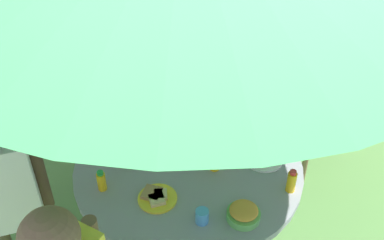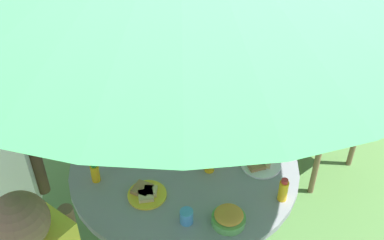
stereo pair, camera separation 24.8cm
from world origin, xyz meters
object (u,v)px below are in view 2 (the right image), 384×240
(snack_bowl, at_px, (229,218))
(cup_near, at_px, (187,217))
(child_in_pink_shirt, at_px, (114,87))
(juice_bottle_mid_left, at_px, (95,172))
(child_in_grey_shirt, at_px, (212,70))
(juice_bottle_center_front, at_px, (120,129))
(plate_far_right, at_px, (260,164))
(garden_table, at_px, (185,183))
(juice_bottle_near_right, at_px, (283,190))
(juice_bottle_mid_right, at_px, (116,147))
(plate_front_edge, at_px, (146,193))
(wooden_chair, at_px, (330,99))
(juice_bottle_far_left, at_px, (174,107))
(juice_bottle_center_back, at_px, (209,162))
(plate_near_left, at_px, (216,117))

(snack_bowl, height_order, cup_near, snack_bowl)
(child_in_pink_shirt, distance_m, juice_bottle_mid_left, 0.85)
(child_in_grey_shirt, height_order, juice_bottle_center_front, child_in_grey_shirt)
(juice_bottle_center_front, distance_m, juice_bottle_mid_left, 0.37)
(plate_far_right, distance_m, juice_bottle_center_front, 0.81)
(garden_table, bearing_deg, child_in_pink_shirt, 111.07)
(juice_bottle_near_right, xyz_separation_m, cup_near, (-0.49, -0.04, -0.03))
(child_in_pink_shirt, distance_m, juice_bottle_mid_right, 0.65)
(plate_front_edge, height_order, juice_bottle_mid_right, juice_bottle_mid_right)
(snack_bowl, bearing_deg, child_in_grey_shirt, 79.14)
(snack_bowl, bearing_deg, juice_bottle_near_right, 15.99)
(plate_far_right, xyz_separation_m, cup_near, (-0.46, -0.28, 0.03))
(child_in_grey_shirt, height_order, child_in_pink_shirt, child_in_grey_shirt)
(wooden_chair, xyz_separation_m, juice_bottle_far_left, (-1.14, -0.16, 0.22))
(juice_bottle_center_back, relative_size, cup_near, 1.77)
(wooden_chair, distance_m, juice_bottle_far_left, 1.17)
(snack_bowl, height_order, juice_bottle_far_left, juice_bottle_far_left)
(plate_front_edge, height_order, juice_bottle_mid_left, juice_bottle_mid_left)
(cup_near, bearing_deg, plate_near_left, 65.25)
(cup_near, bearing_deg, child_in_pink_shirt, 101.25)
(plate_front_edge, bearing_deg, child_in_pink_shirt, 94.49)
(garden_table, height_order, juice_bottle_near_right, juice_bottle_near_right)
(juice_bottle_mid_right, bearing_deg, snack_bowl, -51.85)
(child_in_pink_shirt, height_order, plate_near_left, child_in_pink_shirt)
(snack_bowl, bearing_deg, plate_far_right, 50.79)
(plate_far_right, bearing_deg, juice_bottle_center_back, 174.77)
(snack_bowl, relative_size, plate_far_right, 0.75)
(plate_near_left, distance_m, juice_bottle_far_left, 0.26)
(child_in_grey_shirt, bearing_deg, garden_table, 0.00)
(child_in_pink_shirt, height_order, juice_bottle_far_left, child_in_pink_shirt)
(garden_table, distance_m, plate_front_edge, 0.34)
(child_in_pink_shirt, xyz_separation_m, cup_near, (0.24, -1.19, 0.02))
(plate_near_left, bearing_deg, juice_bottle_center_back, -109.60)
(juice_bottle_center_back, bearing_deg, plate_far_right, -5.23)
(wooden_chair, xyz_separation_m, snack_bowl, (-1.04, -1.03, 0.20))
(child_in_grey_shirt, bearing_deg, juice_bottle_center_back, 9.01)
(wooden_chair, bearing_deg, garden_table, -90.00)
(child_in_grey_shirt, relative_size, plate_far_right, 5.78)
(wooden_chair, relative_size, juice_bottle_near_right, 7.59)
(juice_bottle_center_back, bearing_deg, juice_bottle_mid_left, 174.62)
(wooden_chair, height_order, juice_bottle_center_back, wooden_chair)
(plate_far_right, height_order, juice_bottle_center_back, juice_bottle_center_back)
(garden_table, relative_size, juice_bottle_center_front, 10.86)
(child_in_grey_shirt, relative_size, snack_bowl, 7.66)
(juice_bottle_near_right, bearing_deg, juice_bottle_mid_left, 159.69)
(plate_near_left, height_order, juice_bottle_near_right, juice_bottle_near_right)
(child_in_grey_shirt, bearing_deg, juice_bottle_near_right, 27.41)
(plate_far_right, xyz_separation_m, juice_bottle_mid_left, (-0.86, 0.08, 0.04))
(juice_bottle_mid_left, bearing_deg, plate_front_edge, -33.65)
(wooden_chair, xyz_separation_m, plate_far_right, (-0.77, -0.70, 0.17))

